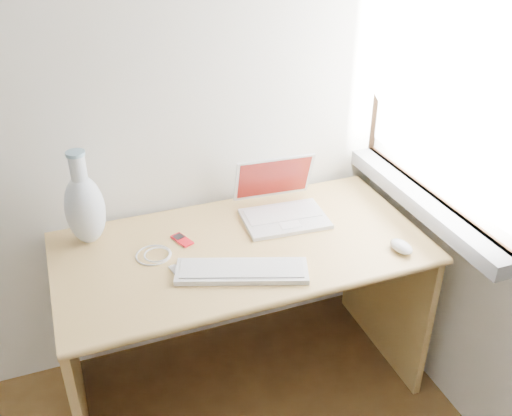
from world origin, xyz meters
name	(u,v)px	position (x,y,z in m)	size (l,w,h in m)	color
window	(447,77)	(1.72, 1.30, 1.28)	(0.11, 0.99, 1.10)	white
desk	(235,277)	(0.99, 1.46, 0.51)	(1.34, 0.67, 0.71)	#DEB86C
laptop	(281,204)	(1.20, 1.52, 0.76)	(0.33, 0.29, 0.22)	white
external_keyboard	(242,271)	(0.93, 1.21, 0.72)	(0.47, 0.28, 0.02)	white
mouse	(401,247)	(1.51, 1.14, 0.73)	(0.06, 0.10, 0.04)	white
ipod	(182,240)	(0.79, 1.48, 0.71)	(0.07, 0.10, 0.01)	red
cable_coil	(154,255)	(0.67, 1.42, 0.71)	(0.13, 0.13, 0.01)	white
remote	(176,271)	(0.73, 1.30, 0.71)	(0.03, 0.07, 0.01)	white
vase	(85,207)	(0.47, 1.60, 0.86)	(0.14, 0.14, 0.36)	white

